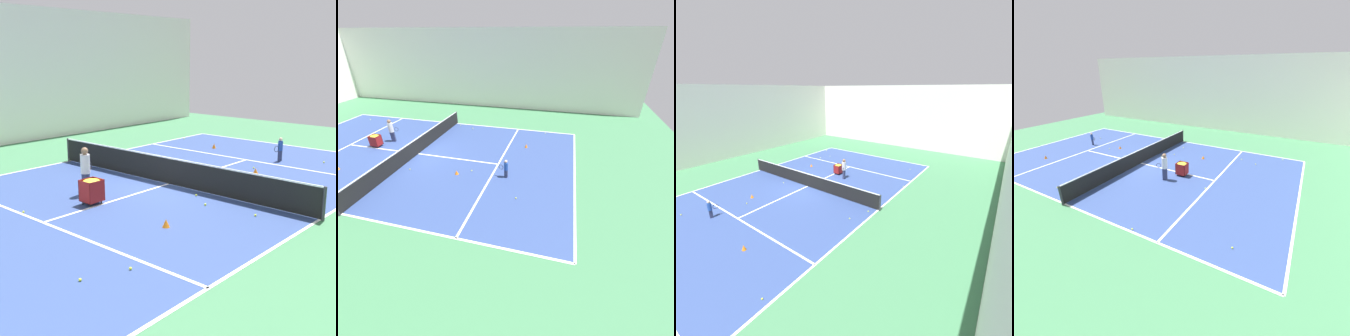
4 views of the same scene
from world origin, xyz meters
The scene contains 27 objects.
ground_plane centered at (0.00, 0.00, 0.00)m, with size 35.60×35.60×0.00m, color #3D754C.
court_playing_area centered at (0.00, 0.00, 0.00)m, with size 11.90×20.05×0.00m.
line_baseline_near centered at (0.00, -10.02, 0.01)m, with size 11.90×0.10×0.00m, color white.
line_sideline_left centered at (-5.95, 0.00, 0.01)m, with size 0.10×20.05×0.00m, color white.
line_sideline_right centered at (5.95, 0.00, 0.01)m, with size 0.10×20.05×0.00m, color white.
line_service_near centered at (0.00, -5.51, 0.01)m, with size 11.90×0.10×0.00m, color white.
line_service_far centered at (0.00, 5.51, 0.01)m, with size 11.90×0.10×0.00m, color white.
line_centre_service centered at (0.00, 0.00, 0.01)m, with size 0.10×11.03×0.00m, color white.
tennis_net centered at (0.00, 0.00, 0.54)m, with size 12.20×0.10×1.04m.
player_near_baseline centered at (-1.26, -6.31, 0.62)m, with size 0.27×0.57×1.09m.
coach_at_net centered at (1.31, 2.84, 0.95)m, with size 0.42×0.66×1.66m.
ball_cart centered at (0.28, 3.44, 0.60)m, with size 0.57×0.63×0.84m.
training_cone_0 centered at (2.73, -6.75, 0.13)m, with size 0.20×0.20×0.25m, color orange.
training_cone_1 centered at (-1.66, -3.55, 0.12)m, with size 0.22×0.22×0.23m, color orange.
training_cone_2 centered at (-2.94, 3.44, 0.12)m, with size 0.22×0.22×0.24m, color orange.
tennis_ball_0 centered at (-1.15, -4.25, 0.04)m, with size 0.07×0.07×0.07m, color yellow.
tennis_ball_2 centered at (-4.36, 0.98, 0.04)m, with size 0.07×0.07×0.07m, color yellow.
tennis_ball_3 centered at (-2.97, -7.26, 0.04)m, with size 0.07×0.07×0.07m, color yellow.
tennis_ball_5 centered at (5.60, -7.79, 0.04)m, with size 0.07×0.07×0.07m, color yellow.
tennis_ball_6 centered at (1.17, 5.42, 0.04)m, with size 0.07×0.07×0.07m, color yellow.
tennis_ball_7 centered at (5.57, -0.52, 0.04)m, with size 0.07×0.07×0.07m, color yellow.
tennis_ball_8 centered at (-1.75, 0.52, 0.04)m, with size 0.07×0.07×0.07m, color yellow.
tennis_ball_9 centered at (-1.91, -0.69, 0.04)m, with size 0.07×0.07×0.07m, color yellow.
tennis_ball_10 centered at (-3.68, 7.08, 0.04)m, with size 0.07×0.07×0.07m, color yellow.
tennis_ball_11 centered at (5.12, -1.82, 0.04)m, with size 0.07×0.07×0.07m, color yellow.
tennis_ball_12 centered at (-2.60, 1.14, 0.04)m, with size 0.07×0.07×0.07m, color yellow.
tennis_ball_13 centered at (-4.11, 5.99, 0.04)m, with size 0.07×0.07×0.07m, color yellow.
Camera 1 is at (-11.16, 12.76, 4.75)m, focal length 50.00 mm.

